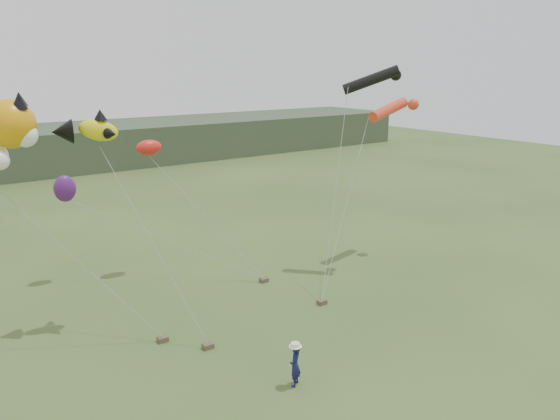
{
  "coord_description": "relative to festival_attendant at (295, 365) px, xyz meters",
  "views": [
    {
      "loc": [
        -10.26,
        -12.66,
        10.03
      ],
      "look_at": [
        1.0,
        3.0,
        4.91
      ],
      "focal_mm": 35.0,
      "sensor_mm": 36.0,
      "label": 1
    }
  ],
  "objects": [
    {
      "name": "fish_kite",
      "position": [
        -3.54,
        8.29,
        7.0
      ],
      "size": [
        2.51,
        1.64,
        1.32
      ],
      "color": "yellow",
      "rests_on": "ground"
    },
    {
      "name": "ground",
      "position": [
        0.74,
        0.25,
        -0.71
      ],
      "size": [
        120.0,
        120.0,
        0.0
      ],
      "primitive_type": "plane",
      "color": "#385123",
      "rests_on": "ground"
    },
    {
      "name": "festival_attendant",
      "position": [
        0.0,
        0.0,
        0.0
      ],
      "size": [
        0.62,
        0.58,
        1.41
      ],
      "primitive_type": "imported",
      "rotation": [
        0.0,
        0.0,
        3.79
      ],
      "color": "#121746",
      "rests_on": "ground"
    },
    {
      "name": "sandbag_anchors",
      "position": [
        -0.58,
        4.74,
        -0.61
      ],
      "size": [
        13.31,
        5.41,
        0.19
      ],
      "color": "brown",
      "rests_on": "ground"
    },
    {
      "name": "tube_kites",
      "position": [
        11.23,
        7.27,
        7.81
      ],
      "size": [
        5.08,
        2.56,
        2.84
      ],
      "color": "black",
      "rests_on": "ground"
    },
    {
      "name": "misc_kites",
      "position": [
        -1.54,
        13.04,
        4.54
      ],
      "size": [
        4.9,
        1.89,
        2.74
      ],
      "color": "red",
      "rests_on": "ground"
    }
  ]
}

